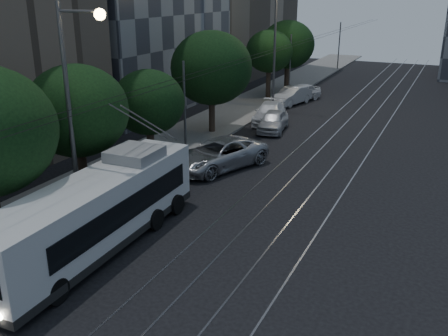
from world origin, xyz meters
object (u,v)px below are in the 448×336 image
(pickup_silver, at_px, (219,154))
(car_white_c, at_px, (291,96))
(car_white_a, at_px, (273,121))
(streetlamp_near, at_px, (75,97))
(car_white_b, at_px, (269,113))
(trolleybus, at_px, (99,211))
(streetlamp_far, at_px, (280,30))
(car_white_d, at_px, (300,92))

(pickup_silver, bearing_deg, car_white_c, 116.95)
(car_white_a, distance_m, streetlamp_near, 19.08)
(car_white_b, bearing_deg, streetlamp_near, -103.33)
(trolleybus, distance_m, pickup_silver, 10.66)
(car_white_b, distance_m, streetlamp_near, 21.09)
(car_white_a, distance_m, streetlamp_far, 9.25)
(car_white_d, distance_m, streetlamp_far, 7.31)
(trolleybus, relative_size, streetlamp_near, 1.22)
(car_white_a, distance_m, car_white_b, 2.44)
(trolleybus, xyz_separation_m, pickup_silver, (0.14, 10.63, -0.74))
(streetlamp_far, bearing_deg, car_white_c, 78.92)
(pickup_silver, bearing_deg, car_white_b, 117.42)
(car_white_a, bearing_deg, streetlamp_far, 98.42)
(trolleybus, bearing_deg, car_white_b, 91.12)
(streetlamp_far, bearing_deg, pickup_silver, -82.78)
(car_white_d, bearing_deg, pickup_silver, -62.60)
(car_white_d, xyz_separation_m, streetlamp_far, (-0.69, -4.27, 5.90))
(pickup_silver, bearing_deg, car_white_d, 115.89)
(trolleybus, relative_size, car_white_a, 2.63)
(streetlamp_far, bearing_deg, streetlamp_near, -90.05)
(car_white_b, bearing_deg, car_white_d, 81.24)
(car_white_a, bearing_deg, trolleybus, -99.11)
(car_white_d, relative_size, streetlamp_far, 0.41)
(trolleybus, bearing_deg, streetlamp_near, 141.66)
(trolleybus, xyz_separation_m, car_white_d, (-1.18, 30.79, -0.81))
(car_white_c, bearing_deg, trolleybus, -73.06)
(car_white_a, xyz_separation_m, streetlamp_near, (-2.09, -18.29, 5.00))
(car_white_b, relative_size, streetlamp_near, 0.55)
(pickup_silver, relative_size, car_white_d, 1.33)
(trolleybus, height_order, car_white_c, trolleybus)
(car_white_a, bearing_deg, streetlamp_near, -105.06)
(trolleybus, distance_m, car_white_a, 19.74)
(trolleybus, relative_size, car_white_d, 2.53)
(car_white_a, height_order, streetlamp_near, streetlamp_near)
(car_white_a, xyz_separation_m, streetlamp_far, (-2.07, 6.79, 5.93))
(car_white_a, relative_size, streetlamp_near, 0.47)
(pickup_silver, xyz_separation_m, car_white_d, (-1.32, 20.16, -0.07))
(car_white_a, distance_m, car_white_d, 11.15)
(pickup_silver, relative_size, car_white_a, 1.39)
(car_white_a, distance_m, car_white_c, 9.34)
(car_white_a, xyz_separation_m, car_white_b, (-1.10, 2.18, 0.00))
(trolleybus, bearing_deg, pickup_silver, 87.99)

